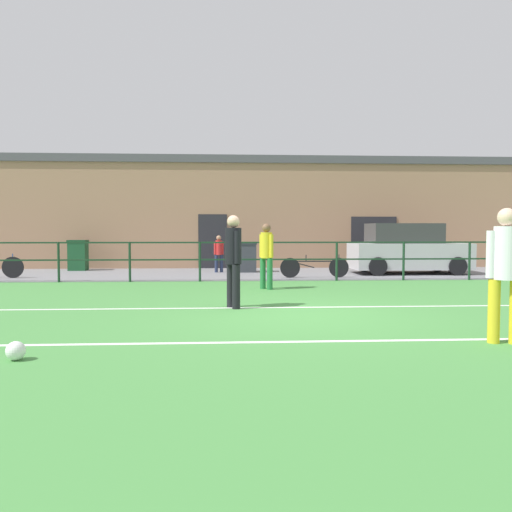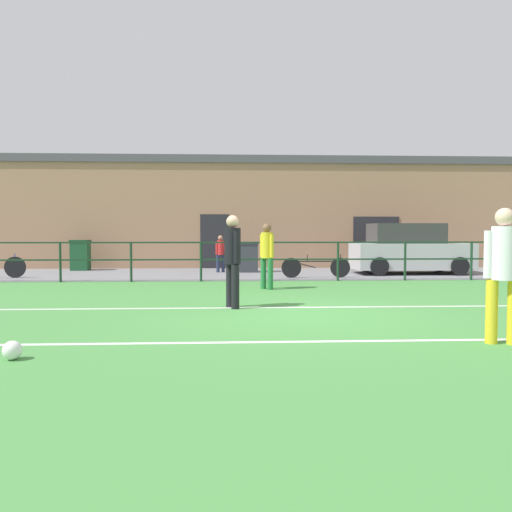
{
  "view_description": "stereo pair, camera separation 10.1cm",
  "coord_description": "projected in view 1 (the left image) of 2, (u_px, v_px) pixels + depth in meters",
  "views": [
    {
      "loc": [
        -1.23,
        -8.83,
        1.47
      ],
      "look_at": [
        -0.57,
        2.52,
        0.9
      ],
      "focal_mm": 35.96,
      "sensor_mm": 36.0,
      "label": 1
    },
    {
      "loc": [
        -1.13,
        -8.83,
        1.47
      ],
      "look_at": [
        -0.57,
        2.52,
        0.9
      ],
      "focal_mm": 35.96,
      "sensor_mm": 36.0,
      "label": 2
    }
  ],
  "objects": [
    {
      "name": "ground",
      "position": [
        297.0,
        316.0,
        8.95
      ],
      "size": [
        60.0,
        44.0,
        0.04
      ],
      "primitive_type": "cube",
      "color": "#478C42"
    },
    {
      "name": "field_line_touchline",
      "position": [
        291.0,
        307.0,
        9.79
      ],
      "size": [
        36.0,
        0.11,
        0.0
      ],
      "primitive_type": "cube",
      "color": "white",
      "rests_on": "ground"
    },
    {
      "name": "field_line_hash",
      "position": [
        320.0,
        341.0,
        6.78
      ],
      "size": [
        36.0,
        0.11,
        0.0
      ],
      "primitive_type": "cube",
      "color": "white",
      "rests_on": "ground"
    },
    {
      "name": "pavement_strip",
      "position": [
        263.0,
        274.0,
        17.42
      ],
      "size": [
        48.0,
        5.0,
        0.02
      ],
      "primitive_type": "cube",
      "color": "slate",
      "rests_on": "ground"
    },
    {
      "name": "perimeter_fence",
      "position": [
        269.0,
        255.0,
        14.89
      ],
      "size": [
        36.07,
        0.07,
        1.15
      ],
      "color": "#193823",
      "rests_on": "ground"
    },
    {
      "name": "clubhouse_facade",
      "position": [
        256.0,
        213.0,
        21.0
      ],
      "size": [
        28.0,
        2.56,
        4.38
      ],
      "color": "#A37A5B",
      "rests_on": "ground"
    },
    {
      "name": "player_goalkeeper",
      "position": [
        233.0,
        255.0,
        9.69
      ],
      "size": [
        0.31,
        0.45,
        1.76
      ],
      "rotation": [
        0.0,
        0.0,
        5.1
      ],
      "color": "black",
      "rests_on": "ground"
    },
    {
      "name": "player_striker",
      "position": [
        506.0,
        267.0,
        6.62
      ],
      "size": [
        0.47,
        0.31,
        1.76
      ],
      "rotation": [
        0.0,
        0.0,
        2.87
      ],
      "color": "gold",
      "rests_on": "ground"
    },
    {
      "name": "player_winger",
      "position": [
        266.0,
        252.0,
        12.82
      ],
      "size": [
        0.33,
        0.37,
        1.65
      ],
      "rotation": [
        0.0,
        0.0,
        5.42
      ],
      "color": "#237038",
      "rests_on": "ground"
    },
    {
      "name": "soccer_ball_match",
      "position": [
        16.0,
        351.0,
        5.79
      ],
      "size": [
        0.22,
        0.22,
        0.22
      ],
      "primitive_type": "sphere",
      "color": "white",
      "rests_on": "ground"
    },
    {
      "name": "spectator_child",
      "position": [
        219.0,
        251.0,
        17.82
      ],
      "size": [
        0.34,
        0.22,
        1.28
      ],
      "rotation": [
        0.0,
        0.0,
        3.46
      ],
      "color": "#232D4C",
      "rests_on": "pavement_strip"
    },
    {
      "name": "parked_car_red",
      "position": [
        407.0,
        250.0,
        17.29
      ],
      "size": [
        3.86,
        1.8,
        1.69
      ],
      "color": "#B7B7BC",
      "rests_on": "pavement_strip"
    },
    {
      "name": "bicycle_parked_1",
      "position": [
        314.0,
        267.0,
        15.81
      ],
      "size": [
        2.13,
        0.04,
        0.72
      ],
      "color": "black",
      "rests_on": "pavement_strip"
    },
    {
      "name": "trash_bin_0",
      "position": [
        247.0,
        257.0,
        17.93
      ],
      "size": [
        0.68,
        0.57,
        1.05
      ],
      "color": "#33383D",
      "rests_on": "pavement_strip"
    },
    {
      "name": "trash_bin_1",
      "position": [
        78.0,
        255.0,
        18.66
      ],
      "size": [
        0.66,
        0.56,
        1.11
      ],
      "color": "#194C28",
      "rests_on": "pavement_strip"
    }
  ]
}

